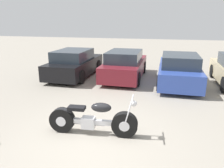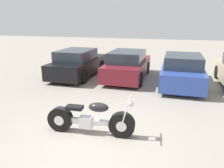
% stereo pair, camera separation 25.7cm
% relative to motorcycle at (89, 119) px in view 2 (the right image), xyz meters
% --- Properties ---
extents(ground_plane, '(60.00, 60.00, 0.00)m').
position_rel_motorcycle_xyz_m(ground_plane, '(0.12, -0.22, -0.41)').
color(ground_plane, gray).
extents(motorcycle, '(2.34, 0.62, 1.06)m').
position_rel_motorcycle_xyz_m(motorcycle, '(0.00, 0.00, 0.00)').
color(motorcycle, black).
rests_on(motorcycle, ground_plane).
extents(parked_car_black, '(1.84, 4.16, 1.42)m').
position_rel_motorcycle_xyz_m(parked_car_black, '(-2.83, 5.56, 0.26)').
color(parked_car_black, black).
rests_on(parked_car_black, ground_plane).
extents(parked_car_maroon, '(1.84, 4.16, 1.42)m').
position_rel_motorcycle_xyz_m(parked_car_maroon, '(-0.22, 5.80, 0.26)').
color(parked_car_maroon, maroon).
rests_on(parked_car_maroon, ground_plane).
extents(parked_car_blue, '(1.84, 4.16, 1.42)m').
position_rel_motorcycle_xyz_m(parked_car_blue, '(2.39, 5.32, 0.26)').
color(parked_car_blue, '#2D479E').
rests_on(parked_car_blue, ground_plane).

